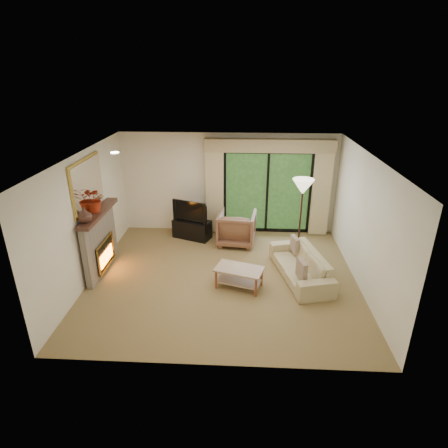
# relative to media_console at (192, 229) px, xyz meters

# --- Properties ---
(floor) EXTENTS (5.50, 5.50, 0.00)m
(floor) POSITION_rel_media_console_xyz_m (0.91, -1.95, -0.24)
(floor) COLOR olive
(floor) RESTS_ON ground
(ceiling) EXTENTS (5.50, 5.50, 0.00)m
(ceiling) POSITION_rel_media_console_xyz_m (0.91, -1.95, 2.36)
(ceiling) COLOR silver
(ceiling) RESTS_ON ground
(wall_back) EXTENTS (5.00, 0.00, 5.00)m
(wall_back) POSITION_rel_media_console_xyz_m (0.91, 0.55, 1.06)
(wall_back) COLOR #F8E9CD
(wall_back) RESTS_ON ground
(wall_front) EXTENTS (5.00, 0.00, 5.00)m
(wall_front) POSITION_rel_media_console_xyz_m (0.91, -4.45, 1.06)
(wall_front) COLOR #F8E9CD
(wall_front) RESTS_ON ground
(wall_left) EXTENTS (0.00, 5.00, 5.00)m
(wall_left) POSITION_rel_media_console_xyz_m (-1.84, -1.95, 1.06)
(wall_left) COLOR #F8E9CD
(wall_left) RESTS_ON ground
(wall_right) EXTENTS (0.00, 5.00, 5.00)m
(wall_right) POSITION_rel_media_console_xyz_m (3.66, -1.95, 1.06)
(wall_right) COLOR #F8E9CD
(wall_right) RESTS_ON ground
(fireplace) EXTENTS (0.24, 1.70, 1.37)m
(fireplace) POSITION_rel_media_console_xyz_m (-1.72, -1.75, 0.45)
(fireplace) COLOR slate
(fireplace) RESTS_ON floor
(mirror) EXTENTS (0.07, 1.45, 1.02)m
(mirror) POSITION_rel_media_console_xyz_m (-1.80, -1.75, 1.71)
(mirror) COLOR gold
(mirror) RESTS_ON wall_left
(sliding_door) EXTENTS (2.26, 0.10, 2.16)m
(sliding_door) POSITION_rel_media_console_xyz_m (1.91, 0.50, 0.86)
(sliding_door) COLOR black
(sliding_door) RESTS_ON floor
(curtain_left) EXTENTS (0.45, 0.18, 2.35)m
(curtain_left) POSITION_rel_media_console_xyz_m (0.56, 0.39, 0.96)
(curtain_left) COLOR #C8B584
(curtain_left) RESTS_ON floor
(curtain_right) EXTENTS (0.45, 0.18, 2.35)m
(curtain_right) POSITION_rel_media_console_xyz_m (3.26, 0.39, 0.96)
(curtain_right) COLOR #C8B584
(curtain_right) RESTS_ON floor
(cornice) EXTENTS (3.20, 0.24, 0.32)m
(cornice) POSITION_rel_media_console_xyz_m (1.91, 0.41, 2.08)
(cornice) COLOR tan
(cornice) RESTS_ON wall_back
(media_console) EXTENTS (1.04, 0.75, 0.48)m
(media_console) POSITION_rel_media_console_xyz_m (0.00, 0.00, 0.00)
(media_console) COLOR black
(media_console) RESTS_ON floor
(tv) EXTENTS (0.93, 0.46, 0.55)m
(tv) POSITION_rel_media_console_xyz_m (0.00, -0.00, 0.51)
(tv) COLOR black
(tv) RESTS_ON media_console
(armchair) EXTENTS (0.98, 1.00, 0.83)m
(armchair) POSITION_rel_media_console_xyz_m (1.15, -0.27, 0.18)
(armchair) COLOR brown
(armchair) RESTS_ON floor
(sofa) EXTENTS (1.19, 2.07, 0.57)m
(sofa) POSITION_rel_media_console_xyz_m (2.52, -1.82, 0.05)
(sofa) COLOR tan
(sofa) RESTS_ON floor
(pillow_near) EXTENTS (0.18, 0.39, 0.38)m
(pillow_near) POSITION_rel_media_console_xyz_m (2.45, -2.38, 0.25)
(pillow_near) COLOR brown
(pillow_near) RESTS_ON sofa
(pillow_far) EXTENTS (0.17, 0.36, 0.35)m
(pillow_far) POSITION_rel_media_console_xyz_m (2.45, -1.26, 0.24)
(pillow_far) COLOR brown
(pillow_far) RESTS_ON sofa
(coffee_table) EXTENTS (1.04, 0.77, 0.42)m
(coffee_table) POSITION_rel_media_console_xyz_m (1.25, -2.28, -0.03)
(coffee_table) COLOR tan
(coffee_table) RESTS_ON floor
(floor_lamp) EXTENTS (0.53, 0.53, 1.81)m
(floor_lamp) POSITION_rel_media_console_xyz_m (2.62, -0.70, 0.67)
(floor_lamp) COLOR #F4E7C2
(floor_lamp) RESTS_ON floor
(vase) EXTENTS (0.33, 0.33, 0.29)m
(vase) POSITION_rel_media_console_xyz_m (-1.70, -2.33, 1.28)
(vase) COLOR #42261D
(vase) RESTS_ON fireplace
(branches) EXTENTS (0.55, 0.50, 0.53)m
(branches) POSITION_rel_media_console_xyz_m (-1.70, -1.79, 1.40)
(branches) COLOR maroon
(branches) RESTS_ON fireplace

